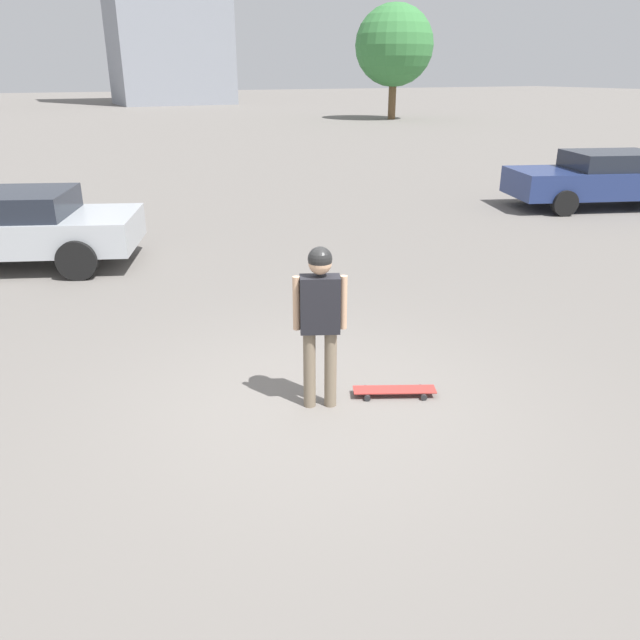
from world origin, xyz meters
name	(u,v)px	position (x,y,z in m)	size (l,w,h in m)	color
ground_plane	(320,405)	(0.00, 0.00, 0.00)	(220.00, 220.00, 0.00)	slate
person	(320,311)	(0.00, 0.00, 1.04)	(0.34, 0.49, 1.69)	#7A6B56
skateboard	(394,390)	(0.17, 0.80, 0.06)	(0.54, 0.87, 0.08)	#A5332D
car_parked_near	(10,227)	(-6.87, -2.61, 0.70)	(3.27, 4.70, 1.31)	#ADB2B7
car_parked_far	(606,178)	(-5.90, 10.95, 0.72)	(3.26, 5.06, 1.37)	navy
tree_distant	(394,46)	(-34.59, 22.87, 4.85)	(5.39, 5.39, 7.56)	brown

